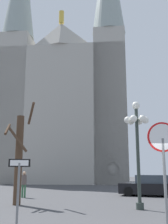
{
  "coord_description": "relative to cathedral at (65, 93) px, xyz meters",
  "views": [
    {
      "loc": [
        -1.09,
        -6.22,
        1.81
      ],
      "look_at": [
        -1.13,
        16.13,
        6.48
      ],
      "focal_mm": 43.84,
      "sensor_mm": 36.0,
      "label": 1
    }
  ],
  "objects": [
    {
      "name": "parked_car_near_black",
      "position": [
        7.51,
        -17.91,
        -11.72
      ],
      "size": [
        4.65,
        3.18,
        1.42
      ],
      "color": "black",
      "rests_on": "ground"
    },
    {
      "name": "bare_tree",
      "position": [
        -0.69,
        -22.77,
        -9.87
      ],
      "size": [
        1.63,
        1.59,
        5.4
      ],
      "color": "#473323",
      "rests_on": "ground"
    },
    {
      "name": "cathedral",
      "position": [
        0.0,
        0.0,
        0.0
      ],
      "size": [
        18.01,
        12.2,
        38.9
      ],
      "color": "#ADA89E",
      "rests_on": "ground"
    },
    {
      "name": "one_way_arrow_sign",
      "position": [
        0.89,
        -29.32,
        -11.05
      ],
      "size": [
        0.62,
        0.18,
        2.11
      ],
      "color": "slate",
      "rests_on": "ground"
    },
    {
      "name": "pedestrian_walking",
      "position": [
        -1.14,
        -19.07,
        -11.38
      ],
      "size": [
        0.32,
        0.32,
        1.66
      ],
      "color": "#33663F",
      "rests_on": "ground"
    },
    {
      "name": "street_lamp",
      "position": [
        5.34,
        -24.37,
        -8.95
      ],
      "size": [
        1.2,
        1.08,
        5.07
      ],
      "color": "#2D3833",
      "rests_on": "ground"
    },
    {
      "name": "stop_sign",
      "position": [
        4.94,
        -29.99,
        -10.2
      ],
      "size": [
        0.82,
        0.08,
        3.09
      ],
      "color": "slate",
      "rests_on": "ground"
    }
  ]
}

